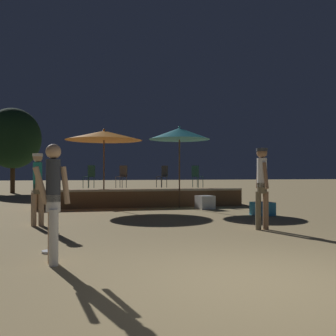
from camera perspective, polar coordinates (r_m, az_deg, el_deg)
name	(u,v)px	position (r m, az deg, el deg)	size (l,w,h in m)	color
ground_plane	(268,284)	(4.72, 14.95, -16.68)	(120.00, 120.00, 0.00)	tan
wooden_deck	(139,197)	(14.97, -4.48, -4.50)	(7.80, 2.26, 0.68)	brown
patio_umbrella_0	(179,134)	(13.94, 1.75, 5.23)	(2.27, 2.27, 3.03)	brown
patio_umbrella_1	(104,136)	(14.10, -9.73, 4.88)	(2.83, 2.83, 2.93)	brown
cube_seat_0	(263,209)	(11.77, 14.21, -6.04)	(0.65, 0.65, 0.40)	#2D9EDB
cube_seat_1	(205,202)	(13.47, 5.66, -5.22)	(0.65, 0.65, 0.47)	white
person_1	(53,199)	(5.55, -17.09, -4.57)	(0.52, 0.29, 1.70)	white
person_2	(262,182)	(8.78, 14.12, -2.10)	(0.31, 0.55, 1.87)	#72664C
person_3	(38,184)	(9.64, -19.26, -2.39)	(0.30, 0.52, 1.77)	tan
bistro_chair_0	(163,174)	(15.44, -0.73, -0.96)	(0.47, 0.47, 0.90)	#2D3338
bistro_chair_1	(196,174)	(15.38, 4.35, -0.96)	(0.48, 0.47, 0.90)	#1E4C47
bistro_chair_2	(90,174)	(15.03, -11.79, -0.95)	(0.48, 0.48, 0.90)	#1E4C47
bistro_chair_3	(122,174)	(15.19, -6.97, -0.96)	(0.48, 0.48, 0.90)	#47474C
frisbee_disc	(49,252)	(6.51, -17.68, -12.03)	(0.24, 0.24, 0.03)	white
background_tree_1	(13,138)	(25.55, -22.57, 4.18)	(3.46, 3.46, 5.36)	#3D2B1C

